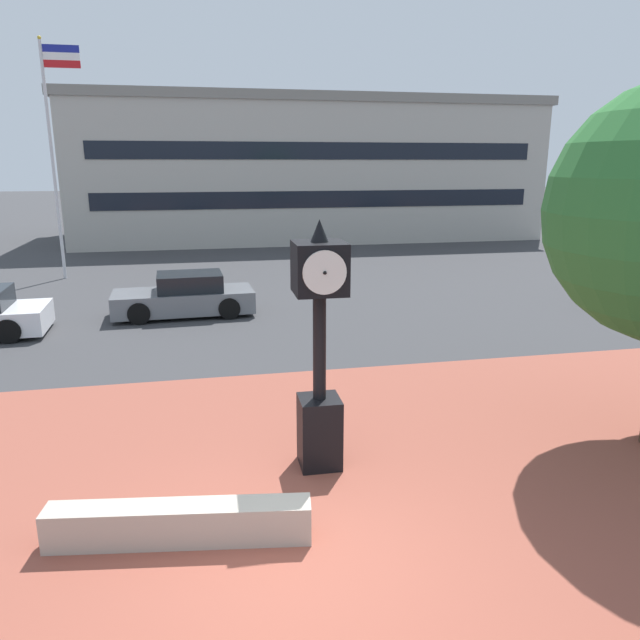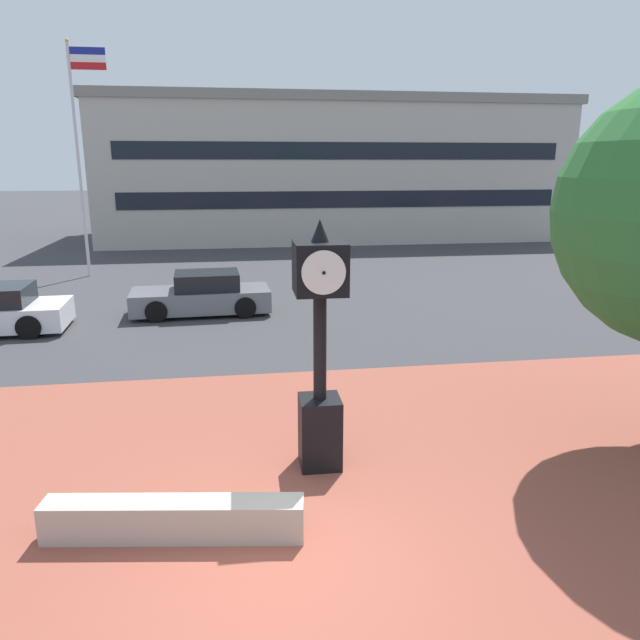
{
  "view_description": "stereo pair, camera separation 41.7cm",
  "coord_description": "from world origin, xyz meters",
  "px_view_note": "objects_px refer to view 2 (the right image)",
  "views": [
    {
      "loc": [
        -0.91,
        -5.91,
        4.5
      ],
      "look_at": [
        0.74,
        2.15,
        2.33
      ],
      "focal_mm": 33.7,
      "sensor_mm": 36.0,
      "label": 1
    },
    {
      "loc": [
        -0.5,
        -5.99,
        4.5
      ],
      "look_at": [
        0.74,
        2.15,
        2.33
      ],
      "focal_mm": 33.7,
      "sensor_mm": 36.0,
      "label": 2
    }
  ],
  "objects_px": {
    "car_street_mid": "(203,295)",
    "flagpole_primary": "(80,146)",
    "street_clock": "(320,349)",
    "civic_building": "(328,169)"
  },
  "relations": [
    {
      "from": "car_street_mid",
      "to": "civic_building",
      "type": "distance_m",
      "value": 21.62
    },
    {
      "from": "flagpole_primary",
      "to": "civic_building",
      "type": "relative_size",
      "value": 0.33
    },
    {
      "from": "street_clock",
      "to": "car_street_mid",
      "type": "xyz_separation_m",
      "value": [
        -2.11,
        9.97,
        -1.29
      ]
    },
    {
      "from": "street_clock",
      "to": "flagpole_primary",
      "type": "xyz_separation_m",
      "value": [
        -6.8,
        17.06,
        3.25
      ]
    },
    {
      "from": "street_clock",
      "to": "civic_building",
      "type": "height_order",
      "value": "civic_building"
    },
    {
      "from": "car_street_mid",
      "to": "flagpole_primary",
      "type": "xyz_separation_m",
      "value": [
        -4.7,
        7.1,
        4.54
      ]
    },
    {
      "from": "street_clock",
      "to": "flagpole_primary",
      "type": "height_order",
      "value": "flagpole_primary"
    },
    {
      "from": "street_clock",
      "to": "civic_building",
      "type": "relative_size",
      "value": 0.14
    },
    {
      "from": "street_clock",
      "to": "car_street_mid",
      "type": "bearing_deg",
      "value": 102.89
    },
    {
      "from": "car_street_mid",
      "to": "civic_building",
      "type": "xyz_separation_m",
      "value": [
        7.22,
        20.08,
        3.51
      ]
    }
  ]
}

